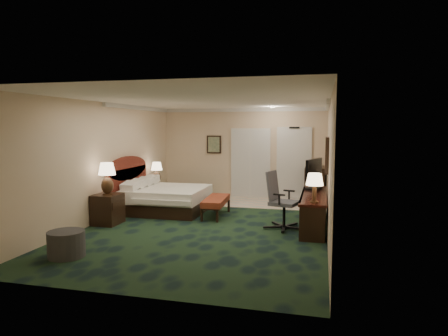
% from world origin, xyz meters
% --- Properties ---
extents(floor, '(5.00, 7.50, 0.00)m').
position_xyz_m(floor, '(0.00, 0.00, 0.00)').
color(floor, black).
rests_on(floor, ground).
extents(ceiling, '(5.00, 7.50, 0.00)m').
position_xyz_m(ceiling, '(0.00, 0.00, 2.70)').
color(ceiling, white).
rests_on(ceiling, wall_back).
extents(wall_back, '(5.00, 0.00, 2.70)m').
position_xyz_m(wall_back, '(0.00, 3.75, 1.35)').
color(wall_back, '#D8B78F').
rests_on(wall_back, ground).
extents(wall_front, '(5.00, 0.00, 2.70)m').
position_xyz_m(wall_front, '(0.00, -3.75, 1.35)').
color(wall_front, '#D8B78F').
rests_on(wall_front, ground).
extents(wall_left, '(0.00, 7.50, 2.70)m').
position_xyz_m(wall_left, '(-2.50, 0.00, 1.35)').
color(wall_left, '#D8B78F').
rests_on(wall_left, ground).
extents(wall_right, '(0.00, 7.50, 2.70)m').
position_xyz_m(wall_right, '(2.50, 0.00, 1.35)').
color(wall_right, '#D8B78F').
rests_on(wall_right, ground).
extents(crown_molding, '(5.00, 7.50, 0.10)m').
position_xyz_m(crown_molding, '(0.00, 0.00, 2.65)').
color(crown_molding, silver).
rests_on(crown_molding, wall_back).
extents(tile_patch, '(3.20, 1.70, 0.01)m').
position_xyz_m(tile_patch, '(0.90, 2.90, 0.01)').
color(tile_patch, beige).
rests_on(tile_patch, ground).
extents(headboard, '(0.12, 2.00, 1.40)m').
position_xyz_m(headboard, '(-2.44, 1.00, 0.70)').
color(headboard, '#44150C').
rests_on(headboard, ground).
extents(entry_door, '(1.02, 0.06, 2.18)m').
position_xyz_m(entry_door, '(1.55, 3.72, 1.05)').
color(entry_door, silver).
rests_on(entry_door, ground).
extents(closet_doors, '(1.20, 0.06, 2.10)m').
position_xyz_m(closet_doors, '(0.25, 3.71, 1.05)').
color(closet_doors, silver).
rests_on(closet_doors, ground).
extents(wall_art, '(0.45, 0.06, 0.55)m').
position_xyz_m(wall_art, '(-0.90, 3.71, 1.60)').
color(wall_art, '#41604F').
rests_on(wall_art, wall_back).
extents(wall_mirror, '(0.05, 0.95, 0.75)m').
position_xyz_m(wall_mirror, '(2.46, 0.60, 1.55)').
color(wall_mirror, white).
rests_on(wall_mirror, wall_right).
extents(bed, '(1.92, 1.78, 0.61)m').
position_xyz_m(bed, '(-1.44, 1.17, 0.30)').
color(bed, silver).
rests_on(bed, ground).
extents(nightstand_near, '(0.53, 0.61, 0.67)m').
position_xyz_m(nightstand_near, '(-2.21, -0.40, 0.33)').
color(nightstand_near, black).
rests_on(nightstand_near, ground).
extents(nightstand_far, '(0.42, 0.49, 0.53)m').
position_xyz_m(nightstand_far, '(-2.27, 2.40, 0.27)').
color(nightstand_far, black).
rests_on(nightstand_far, ground).
extents(lamp_near, '(0.47, 0.47, 0.70)m').
position_xyz_m(lamp_near, '(-2.18, -0.45, 1.02)').
color(lamp_near, black).
rests_on(lamp_near, nightstand_near).
extents(lamp_far, '(0.41, 0.41, 0.61)m').
position_xyz_m(lamp_far, '(-2.23, 2.36, 0.83)').
color(lamp_far, black).
rests_on(lamp_far, nightstand_far).
extents(bed_bench, '(0.55, 1.37, 0.45)m').
position_xyz_m(bed_bench, '(-0.08, 0.90, 0.23)').
color(bed_bench, brown).
rests_on(bed_bench, ground).
extents(ottoman, '(0.71, 0.71, 0.43)m').
position_xyz_m(ottoman, '(-1.71, -2.58, 0.21)').
color(ottoman, '#2C2C2C').
rests_on(ottoman, ground).
extents(desk, '(0.53, 2.46, 0.71)m').
position_xyz_m(desk, '(2.21, 0.43, 0.36)').
color(desk, black).
rests_on(desk, ground).
extents(tv, '(0.36, 0.89, 0.71)m').
position_xyz_m(tv, '(2.19, 1.08, 1.07)').
color(tv, black).
rests_on(tv, desk).
extents(desk_lamp, '(0.33, 0.33, 0.57)m').
position_xyz_m(desk_lamp, '(2.24, -0.57, 1.00)').
color(desk_lamp, black).
rests_on(desk_lamp, desk).
extents(desk_chair, '(0.86, 0.83, 1.21)m').
position_xyz_m(desk_chair, '(1.61, 0.11, 0.61)').
color(desk_chair, '#4E4E52').
rests_on(desk_chair, ground).
extents(minibar, '(0.54, 0.98, 1.03)m').
position_xyz_m(minibar, '(2.18, 3.20, 0.52)').
color(minibar, black).
rests_on(minibar, ground).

